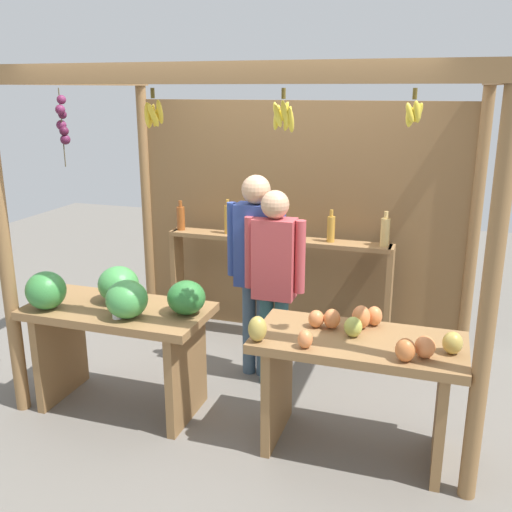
# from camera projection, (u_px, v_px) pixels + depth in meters

# --- Properties ---
(ground_plane) EXTENTS (12.00, 12.00, 0.00)m
(ground_plane) POSITION_uv_depth(u_px,v_px,m) (264.00, 377.00, 4.81)
(ground_plane) COLOR slate
(ground_plane) RESTS_ON ground
(market_stall) EXTENTS (3.26, 2.15, 2.45)m
(market_stall) POSITION_uv_depth(u_px,v_px,m) (281.00, 198.00, 4.86)
(market_stall) COLOR olive
(market_stall) RESTS_ON ground
(fruit_counter_left) EXTENTS (1.32, 0.66, 1.07)m
(fruit_counter_left) POSITION_uv_depth(u_px,v_px,m) (118.00, 317.00, 4.15)
(fruit_counter_left) COLOR olive
(fruit_counter_left) RESTS_ON ground
(fruit_counter_right) EXTENTS (1.32, 0.64, 0.96)m
(fruit_counter_right) POSITION_uv_depth(u_px,v_px,m) (357.00, 365.00, 3.68)
(fruit_counter_right) COLOR olive
(fruit_counter_right) RESTS_ON ground
(bottle_shelf_unit) EXTENTS (2.09, 0.22, 1.32)m
(bottle_shelf_unit) POSITION_uv_depth(u_px,v_px,m) (278.00, 260.00, 5.32)
(bottle_shelf_unit) COLOR olive
(bottle_shelf_unit) RESTS_ON ground
(vendor_man) EXTENTS (0.48, 0.23, 1.67)m
(vendor_man) POSITION_uv_depth(u_px,v_px,m) (256.00, 258.00, 4.60)
(vendor_man) COLOR #435B72
(vendor_man) RESTS_ON ground
(vendor_woman) EXTENTS (0.48, 0.21, 1.58)m
(vendor_woman) POSITION_uv_depth(u_px,v_px,m) (274.00, 272.00, 4.45)
(vendor_woman) COLOR #2E5C64
(vendor_woman) RESTS_ON ground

